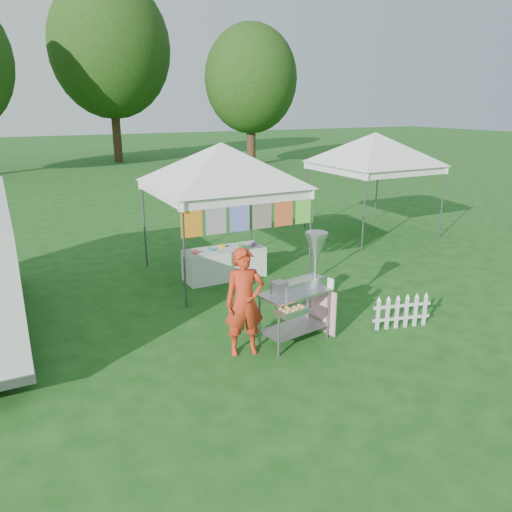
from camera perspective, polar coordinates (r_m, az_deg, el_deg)
ground at (r=8.75m, az=5.66°, el=-8.81°), size 120.00×120.00×0.00m
canopy_main at (r=10.99m, az=-3.99°, el=12.77°), size 4.24×4.24×3.45m
canopy_right at (r=15.21m, az=13.53°, el=13.56°), size 4.24×4.24×3.45m
tree_mid at (r=35.50m, az=-16.35°, el=21.83°), size 7.60×7.60×11.52m
tree_right at (r=32.00m, az=-0.59°, el=19.54°), size 5.60×5.60×8.42m
donut_cart at (r=8.16m, az=5.54°, el=-2.70°), size 1.31×1.07×1.79m
vendor at (r=7.73m, az=-1.33°, el=-5.30°), size 0.70×0.53×1.72m
picket_fence at (r=9.17m, az=16.30°, el=-6.22°), size 1.05×0.29×0.56m
display_table at (r=11.27m, az=-3.64°, el=-0.84°), size 1.80×0.70×0.69m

